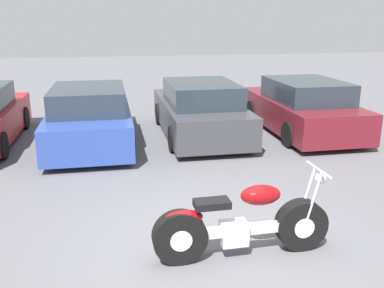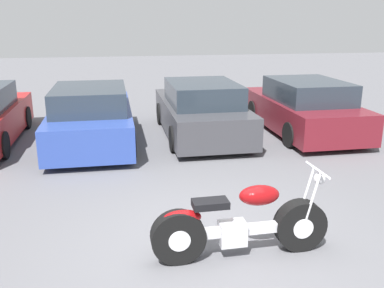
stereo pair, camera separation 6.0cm
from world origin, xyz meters
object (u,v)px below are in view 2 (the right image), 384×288
object	(u,v)px
parked_car_dark_grey	(201,111)
parked_car_maroon	(303,108)
parked_car_blue	(91,117)
motorcycle	(239,225)

from	to	relation	value
parked_car_dark_grey	parked_car_maroon	distance (m)	2.73
parked_car_blue	parked_car_dark_grey	distance (m)	2.74
motorcycle	parked_car_maroon	bearing A→B (deg)	58.88
parked_car_blue	parked_car_dark_grey	world-z (taller)	same
parked_car_dark_grey	parked_car_maroon	size ratio (longest dim) A/B	1.00
motorcycle	parked_car_dark_grey	world-z (taller)	parked_car_dark_grey
parked_car_blue	parked_car_dark_grey	xyz separation A→B (m)	(2.73, 0.26, 0.00)
motorcycle	parked_car_maroon	xyz separation A→B (m)	(3.43, 5.69, 0.22)
parked_car_dark_grey	parked_car_maroon	xyz separation A→B (m)	(2.73, -0.15, 0.00)
parked_car_dark_grey	motorcycle	bearing A→B (deg)	-96.87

